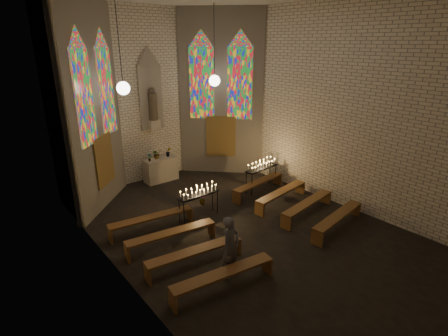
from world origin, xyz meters
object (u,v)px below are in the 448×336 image
Objects in this scene: altar at (161,170)px; visitor at (231,247)px; aisle_flower_pot at (202,199)px; votive_stand_left at (199,193)px; votive_stand_right at (262,166)px.

altar is 7.09m from visitor.
aisle_flower_pot is 0.25× the size of votive_stand_left.
aisle_flower_pot is (0.02, -3.00, -0.31)m from altar.
visitor is (-1.85, -3.84, 0.63)m from aisle_flower_pot.
visitor reaches higher than aisle_flower_pot.
votive_stand_right is (3.36, 0.44, 0.07)m from votive_stand_left.
altar is at bearing 59.37° from visitor.
altar is 3.89m from votive_stand_left.
votive_stand_right is at bearing -7.87° from aisle_flower_pot.
votive_stand_right is 0.99× the size of visitor.
aisle_flower_pot is 0.23× the size of votive_stand_right.
visitor is at bearing -148.38° from votive_stand_right.
altar is at bearing 78.68° from votive_stand_left.
altar is 3.02m from aisle_flower_pot.
votive_stand_left is 3.25m from visitor.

